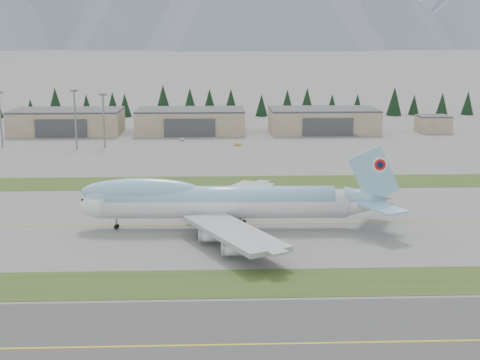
{
  "coord_description": "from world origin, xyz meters",
  "views": [
    {
      "loc": [
        -4.37,
        -149.66,
        43.0
      ],
      "look_at": [
        1.88,
        11.62,
        8.0
      ],
      "focal_mm": 50.0,
      "sensor_mm": 36.0,
      "label": 1
    }
  ],
  "objects_px": {
    "hangar_left": "(67,122)",
    "service_vehicle_a": "(182,141)",
    "hangar_right": "(323,120)",
    "service_vehicle_b": "(238,146)",
    "boeing_747_freighter": "(222,201)",
    "service_vehicle_c": "(355,136)",
    "hangar_center": "(191,121)"
  },
  "relations": [
    {
      "from": "hangar_center",
      "to": "service_vehicle_b",
      "type": "relative_size",
      "value": 14.41
    },
    {
      "from": "service_vehicle_a",
      "to": "service_vehicle_b",
      "type": "distance_m",
      "value": 26.63
    },
    {
      "from": "service_vehicle_b",
      "to": "service_vehicle_c",
      "type": "xyz_separation_m",
      "value": [
        52.15,
        24.53,
        0.0
      ]
    },
    {
      "from": "hangar_left",
      "to": "hangar_right",
      "type": "xyz_separation_m",
      "value": [
        115.0,
        0.0,
        0.0
      ]
    },
    {
      "from": "service_vehicle_a",
      "to": "service_vehicle_c",
      "type": "relative_size",
      "value": 0.83
    },
    {
      "from": "hangar_right",
      "to": "boeing_747_freighter",
      "type": "bearing_deg",
      "value": -107.33
    },
    {
      "from": "hangar_left",
      "to": "service_vehicle_a",
      "type": "height_order",
      "value": "hangar_left"
    },
    {
      "from": "hangar_center",
      "to": "service_vehicle_c",
      "type": "height_order",
      "value": "hangar_center"
    },
    {
      "from": "hangar_center",
      "to": "service_vehicle_b",
      "type": "bearing_deg",
      "value": -61.24
    },
    {
      "from": "boeing_747_freighter",
      "to": "hangar_right",
      "type": "height_order",
      "value": "boeing_747_freighter"
    },
    {
      "from": "boeing_747_freighter",
      "to": "hangar_center",
      "type": "bearing_deg",
      "value": 96.08
    },
    {
      "from": "hangar_left",
      "to": "service_vehicle_c",
      "type": "xyz_separation_m",
      "value": [
        127.15,
        -11.91,
        -5.39
      ]
    },
    {
      "from": "hangar_right",
      "to": "hangar_left",
      "type": "bearing_deg",
      "value": 180.0
    },
    {
      "from": "service_vehicle_b",
      "to": "service_vehicle_c",
      "type": "relative_size",
      "value": 0.8
    },
    {
      "from": "hangar_left",
      "to": "hangar_center",
      "type": "height_order",
      "value": "same"
    },
    {
      "from": "service_vehicle_c",
      "to": "hangar_right",
      "type": "bearing_deg",
      "value": 140.87
    },
    {
      "from": "hangar_left",
      "to": "hangar_right",
      "type": "distance_m",
      "value": 115.0
    },
    {
      "from": "hangar_right",
      "to": "service_vehicle_a",
      "type": "distance_m",
      "value": 67.06
    },
    {
      "from": "hangar_left",
      "to": "hangar_center",
      "type": "relative_size",
      "value": 1.0
    },
    {
      "from": "hangar_right",
      "to": "service_vehicle_a",
      "type": "height_order",
      "value": "hangar_right"
    },
    {
      "from": "boeing_747_freighter",
      "to": "service_vehicle_c",
      "type": "relative_size",
      "value": 17.41
    },
    {
      "from": "service_vehicle_b",
      "to": "hangar_left",
      "type": "bearing_deg",
      "value": 94.64
    },
    {
      "from": "boeing_747_freighter",
      "to": "hangar_right",
      "type": "distance_m",
      "value": 160.62
    },
    {
      "from": "boeing_747_freighter",
      "to": "hangar_center",
      "type": "height_order",
      "value": "boeing_747_freighter"
    },
    {
      "from": "boeing_747_freighter",
      "to": "service_vehicle_a",
      "type": "distance_m",
      "value": 131.57
    },
    {
      "from": "service_vehicle_c",
      "to": "boeing_747_freighter",
      "type": "bearing_deg",
      "value": -107.67
    },
    {
      "from": "service_vehicle_a",
      "to": "hangar_center",
      "type": "bearing_deg",
      "value": 76.9
    },
    {
      "from": "hangar_center",
      "to": "hangar_left",
      "type": "bearing_deg",
      "value": 180.0
    },
    {
      "from": "hangar_left",
      "to": "service_vehicle_a",
      "type": "xyz_separation_m",
      "value": [
        52.15,
        -22.77,
        -5.39
      ]
    },
    {
      "from": "boeing_747_freighter",
      "to": "hangar_center",
      "type": "distance_m",
      "value": 153.81
    },
    {
      "from": "hangar_left",
      "to": "service_vehicle_b",
      "type": "bearing_deg",
      "value": -25.91
    },
    {
      "from": "boeing_747_freighter",
      "to": "service_vehicle_a",
      "type": "xyz_separation_m",
      "value": [
        -15.01,
        130.56,
        -6.34
      ]
    }
  ]
}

